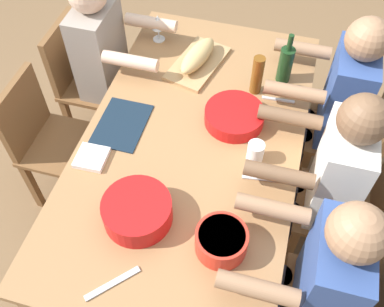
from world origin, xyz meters
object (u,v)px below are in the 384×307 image
(wine_glass, at_px, (158,23))
(chair_far_left, at_px, (359,131))
(chair_far_right, at_px, (349,307))
(bread_loaf, at_px, (198,56))
(chair_near_center, at_px, (47,138))
(serving_bowl_greens, at_px, (137,210))
(diner_far_center, at_px, (328,174))
(cup_far_center, at_px, (255,152))
(dining_table, at_px, (192,149))
(chair_near_left, at_px, (85,77))
(chair_far_center, at_px, (355,207))
(diner_far_left, at_px, (336,98))
(beer_bottle, at_px, (257,75))
(wine_bottle, at_px, (286,64))
(diner_near_left, at_px, (107,55))
(napkin_stack, at_px, (92,158))
(diner_far_right, at_px, (317,277))
(serving_bowl_salad, at_px, (234,116))
(serving_bowl_pasta, at_px, (221,240))
(cutting_board, at_px, (198,63))

(wine_glass, bearing_deg, chair_far_left, 82.26)
(chair_far_right, height_order, bread_loaf, same)
(chair_near_center, xyz_separation_m, serving_bowl_greens, (0.47, 0.74, 0.32))
(chair_far_left, relative_size, wine_glass, 5.12)
(chair_far_left, height_order, chair_near_center, same)
(diner_far_center, bearing_deg, cup_far_center, -84.54)
(dining_table, height_order, chair_near_left, chair_near_left)
(chair_near_center, bearing_deg, chair_near_left, 180.00)
(chair_far_center, xyz_separation_m, bread_loaf, (-0.53, -0.95, 0.32))
(diner_far_left, bearing_deg, chair_far_center, 19.68)
(bread_loaf, bearing_deg, beer_bottle, 71.29)
(serving_bowl_greens, distance_m, wine_bottle, 1.11)
(diner_near_left, bearing_deg, dining_table, 52.07)
(beer_bottle, bearing_deg, wine_glass, -113.57)
(dining_table, relative_size, chair_near_left, 2.20)
(diner_far_left, bearing_deg, wine_bottle, -94.43)
(chair_far_right, distance_m, napkin_stack, 1.32)
(bread_loaf, bearing_deg, diner_far_right, 36.56)
(serving_bowl_salad, height_order, wine_glass, wine_glass)
(diner_far_center, relative_size, wine_glass, 7.23)
(wine_bottle, bearing_deg, chair_near_center, -65.93)
(wine_bottle, bearing_deg, serving_bowl_greens, -24.69)
(wine_glass, xyz_separation_m, napkin_stack, (0.92, -0.03, -0.10))
(chair_far_center, xyz_separation_m, diner_far_left, (-0.51, -0.18, 0.21))
(bread_loaf, distance_m, wine_glass, 0.32)
(serving_bowl_pasta, distance_m, wine_glass, 1.36)
(serving_bowl_pasta, xyz_separation_m, beer_bottle, (-0.92, -0.03, 0.05))
(diner_far_left, height_order, bread_loaf, diner_far_left)
(serving_bowl_greens, bearing_deg, diner_near_left, -150.67)
(diner_near_left, xyz_separation_m, napkin_stack, (0.75, 0.24, 0.05))
(diner_far_right, relative_size, wine_bottle, 4.14)
(diner_near_left, distance_m, serving_bowl_pasta, 1.38)
(chair_near_left, distance_m, serving_bowl_pasta, 1.54)
(diner_far_center, distance_m, chair_near_left, 1.60)
(diner_far_right, relative_size, chair_far_left, 1.41)
(dining_table, xyz_separation_m, chair_near_left, (-0.51, -0.84, -0.18))
(serving_bowl_greens, distance_m, serving_bowl_salad, 0.70)
(diner_far_right, height_order, napkin_stack, diner_far_right)
(chair_far_center, bearing_deg, diner_near_left, -108.88)
(cup_far_center, bearing_deg, beer_bottle, -169.90)
(diner_far_center, height_order, wine_glass, diner_far_center)
(diner_far_center, xyz_separation_m, cup_far_center, (0.03, -0.35, 0.09))
(dining_table, xyz_separation_m, napkin_stack, (0.24, -0.42, 0.09))
(serving_bowl_pasta, distance_m, cutting_board, 1.10)
(diner_far_left, height_order, wine_glass, diner_far_left)
(serving_bowl_pasta, bearing_deg, diner_far_right, 89.69)
(chair_far_right, relative_size, serving_bowl_greens, 2.92)
(cutting_board, xyz_separation_m, napkin_stack, (0.76, -0.31, 0.00))
(serving_bowl_salad, bearing_deg, beer_bottle, 165.63)
(diner_far_center, xyz_separation_m, chair_near_center, (0.00, -1.50, -0.21))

